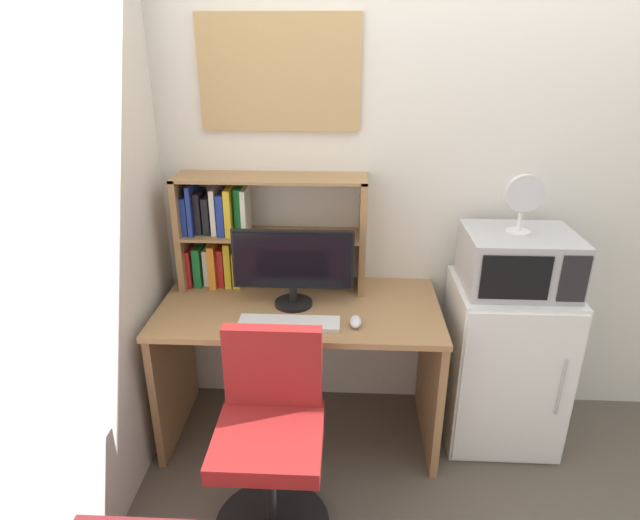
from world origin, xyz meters
The scene contains 11 objects.
wall_back centered at (0.40, 0.02, 1.30)m, with size 6.40×0.04×2.60m, color silver.
desk centered at (-0.88, -0.34, 0.52)m, with size 1.34×0.67×0.74m.
hutch_bookshelf centered at (-1.19, -0.11, 1.04)m, with size 0.93×0.23×0.57m.
monitor centered at (-0.91, -0.33, 0.96)m, with size 0.57×0.18×0.38m.
keyboard centered at (-0.91, -0.53, 0.75)m, with size 0.45×0.12×0.02m, color silver.
computer_mouse centered at (-0.62, -0.52, 0.76)m, with size 0.05×0.10×0.04m, color silver.
mini_fridge centered at (0.13, -0.29, 0.42)m, with size 0.54×0.50×0.84m.
microwave centered at (0.13, -0.28, 0.98)m, with size 0.49×0.40×0.27m.
desk_fan centered at (0.11, -0.29, 1.27)m, with size 0.17×0.11×0.27m.
desk_chair centered at (-0.95, -0.91, 0.39)m, with size 0.48×0.48×0.87m.
wall_corkboard centered at (-0.99, -0.01, 1.77)m, with size 0.75×0.02×0.52m, color tan.
Camera 1 is at (-0.67, -2.60, 1.92)m, focal length 30.01 mm.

